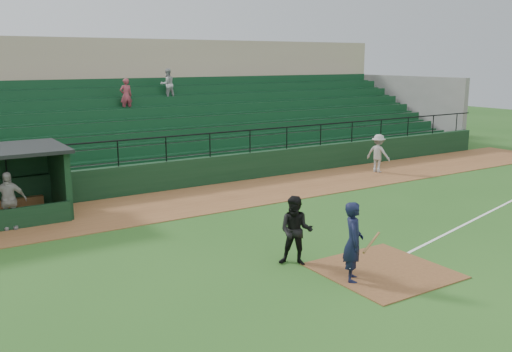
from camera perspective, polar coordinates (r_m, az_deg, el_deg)
ground at (r=15.29m, az=10.23°, el=-8.43°), size 90.00×90.00×0.00m
warning_track at (r=21.56m, az=-4.29°, el=-2.21°), size 40.00×4.00×0.03m
home_plate_dirt at (r=14.62m, az=12.92°, el=-9.45°), size 3.00×3.00×0.03m
foul_line at (r=21.95m, az=23.64°, el=-2.97°), size 17.49×4.44×0.01m
stadium_structure at (r=28.80m, az=-12.41°, el=5.74°), size 38.00×13.08×6.40m
batter_at_plate at (r=13.56m, az=9.97°, el=-6.68°), size 1.20×0.86×1.97m
umpire at (r=14.42m, az=4.12°, el=-5.65°), size 1.13×1.12×1.84m
runner at (r=26.70m, az=12.44°, el=2.29°), size 0.99×1.31×1.79m
dugout_player_a at (r=18.94m, az=-24.10°, el=-2.32°), size 1.14×0.64×1.84m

